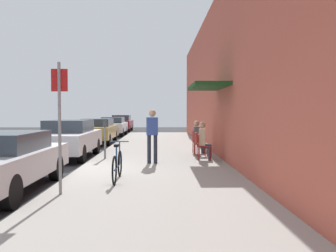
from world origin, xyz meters
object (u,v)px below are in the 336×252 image
(parked_car_1, at_px, (69,138))
(parked_car_3, at_px, (113,126))
(parked_car_4, at_px, (122,123))
(seated_patron_2, at_px, (198,136))
(cafe_chair_2, at_px, (196,140))
(parked_car_2, at_px, (97,130))
(parking_meter, at_px, (105,137))
(cafe_chair_1, at_px, (199,143))
(seated_patron_0, at_px, (204,139))
(cafe_chair_0, at_px, (202,145))
(pedestrian_standing, at_px, (152,132))
(parked_car_0, at_px, (1,161))
(bicycle_0, at_px, (117,166))
(street_sign, at_px, (60,117))

(parked_car_1, relative_size, parked_car_3, 1.00)
(parked_car_4, bearing_deg, parked_car_1, -90.00)
(seated_patron_2, bearing_deg, cafe_chair_2, -177.85)
(parked_car_2, bearing_deg, parking_meter, -77.85)
(parked_car_3, distance_m, parked_car_4, 5.77)
(parked_car_1, relative_size, parked_car_2, 1.00)
(parked_car_3, xyz_separation_m, cafe_chair_1, (4.90, -12.99, -0.09))
(seated_patron_0, bearing_deg, parked_car_2, 123.23)
(parked_car_3, distance_m, cafe_chair_0, 14.79)
(seated_patron_0, relative_size, cafe_chair_1, 1.48)
(parked_car_1, bearing_deg, pedestrian_standing, -35.55)
(parked_car_0, xyz_separation_m, parked_car_2, (0.00, 11.72, 0.04))
(parked_car_1, bearing_deg, parked_car_2, 90.00)
(parked_car_2, distance_m, seated_patron_0, 9.06)
(pedestrian_standing, bearing_deg, parked_car_0, -134.06)
(parking_meter, bearing_deg, cafe_chair_2, 24.40)
(parked_car_2, relative_size, parked_car_4, 1.00)
(parked_car_1, xyz_separation_m, parking_meter, (1.55, -1.12, 0.14))
(parked_car_2, relative_size, cafe_chair_1, 5.06)
(cafe_chair_0, bearing_deg, cafe_chair_2, 90.03)
(cafe_chair_0, bearing_deg, pedestrian_standing, -154.15)
(cafe_chair_1, bearing_deg, cafe_chair_0, -89.96)
(parked_car_3, distance_m, seated_patron_2, 13.04)
(cafe_chair_2, bearing_deg, parked_car_3, 112.13)
(bicycle_0, relative_size, seated_patron_2, 1.33)
(parked_car_1, distance_m, cafe_chair_0, 5.13)
(parked_car_0, bearing_deg, bicycle_0, 13.78)
(parking_meter, distance_m, cafe_chair_1, 3.42)
(parked_car_1, distance_m, street_sign, 6.62)
(parked_car_2, bearing_deg, seated_patron_0, -56.77)
(bicycle_0, bearing_deg, cafe_chair_0, 55.37)
(street_sign, bearing_deg, seated_patron_0, 54.67)
(parked_car_2, xyz_separation_m, cafe_chair_0, (4.90, -7.57, -0.10))
(seated_patron_2, bearing_deg, street_sign, -117.03)
(pedestrian_standing, bearing_deg, parked_car_4, 98.93)
(parked_car_1, distance_m, parked_car_3, 12.46)
(parked_car_3, xyz_separation_m, street_sign, (1.50, -18.84, 0.92))
(parking_meter, xyz_separation_m, seated_patron_2, (3.41, 1.52, -0.07))
(cafe_chair_2, bearing_deg, seated_patron_0, -88.18)
(parked_car_1, distance_m, seated_patron_2, 4.98)
(parking_meter, distance_m, street_sign, 5.32)
(cafe_chair_1, distance_m, cafe_chair_2, 0.93)
(parked_car_1, distance_m, bicycle_0, 5.61)
(bicycle_0, height_order, pedestrian_standing, pedestrian_standing)
(cafe_chair_2, bearing_deg, pedestrian_standing, -121.82)
(seated_patron_0, bearing_deg, parked_car_1, 163.18)
(parked_car_1, bearing_deg, parked_car_3, 90.00)
(parked_car_1, height_order, seated_patron_0, parked_car_1)
(cafe_chair_0, xyz_separation_m, cafe_chair_2, (-0.00, 1.89, 0.00))
(bicycle_0, height_order, seated_patron_2, seated_patron_2)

